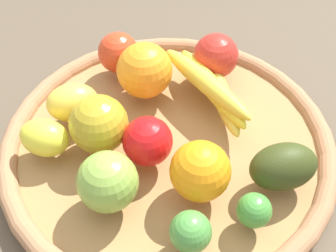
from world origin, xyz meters
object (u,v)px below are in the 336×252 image
at_px(apple_1, 99,124).
at_px(apple_2, 216,56).
at_px(lemon_0, 72,102).
at_px(banana_bunch, 212,87).
at_px(lime_1, 254,210).
at_px(lime_0, 190,232).
at_px(avocado, 283,166).
at_px(apple_3, 148,141).
at_px(orange_0, 145,70).
at_px(apple_4, 118,53).
at_px(apple_0, 108,182).
at_px(lemon_1, 45,138).
at_px(orange_1, 200,171).

bearing_deg(apple_1, apple_2, 27.45).
bearing_deg(lemon_0, banana_bunch, -5.30).
relative_size(lime_1, banana_bunch, 0.22).
xyz_separation_m(lime_0, avocado, (0.14, 0.05, 0.01)).
relative_size(lime_1, apple_3, 0.64).
height_order(apple_2, avocado, apple_2).
bearing_deg(orange_0, apple_4, 114.40).
bearing_deg(orange_0, apple_0, -115.06).
height_order(lime_1, lemon_0, lemon_0).
distance_m(lime_0, lime_1, 0.08).
height_order(apple_0, lime_0, apple_0).
bearing_deg(apple_2, orange_0, -173.31).
height_order(lime_0, apple_1, apple_1).
relative_size(apple_0, lemon_1, 1.10).
distance_m(lemon_1, apple_3, 0.14).
xyz_separation_m(apple_0, apple_2, (0.20, 0.20, -0.00)).
bearing_deg(lemon_1, lime_0, -50.73).
height_order(orange_0, apple_2, orange_0).
height_order(apple_2, lemon_1, apple_2).
bearing_deg(apple_4, avocado, -59.66).
xyz_separation_m(lime_0, lemon_1, (-0.15, 0.18, 0.00)).
distance_m(orange_0, lemon_0, 0.12).
bearing_deg(avocado, lime_1, -141.02).
xyz_separation_m(lemon_1, apple_3, (0.13, -0.05, 0.01)).
relative_size(apple_2, lemon_0, 0.96).
distance_m(orange_1, lime_0, 0.08).
xyz_separation_m(orange_0, avocado, (0.13, -0.21, -0.01)).
xyz_separation_m(lime_0, banana_bunch, (0.10, 0.22, 0.00)).
xyz_separation_m(lime_0, apple_3, (-0.02, 0.13, 0.01)).
xyz_separation_m(apple_2, apple_1, (-0.20, -0.10, 0.00)).
distance_m(lime_0, avocado, 0.15).
bearing_deg(lime_0, lime_1, 6.98).
height_order(orange_0, lemon_1, orange_0).
xyz_separation_m(apple_1, lemon_0, (-0.03, 0.06, -0.01)).
bearing_deg(apple_3, lemon_1, 160.09).
distance_m(lemon_0, avocado, 0.30).
bearing_deg(apple_3, lime_0, -82.19).
bearing_deg(apple_0, lime_1, -24.08).
bearing_deg(apple_0, apple_2, 44.16).
bearing_deg(lime_1, apple_1, 133.57).
distance_m(orange_1, lemon_1, 0.21).
distance_m(orange_1, apple_1, 0.15).
relative_size(apple_4, avocado, 0.74).
bearing_deg(lime_1, apple_0, 155.92).
bearing_deg(apple_1, banana_bunch, 14.33).
height_order(orange_1, avocado, orange_1).
bearing_deg(orange_1, lemon_1, 147.89).
height_order(apple_2, lime_1, apple_2).
xyz_separation_m(apple_2, lemon_0, (-0.23, -0.04, -0.01)).
height_order(apple_2, apple_3, apple_2).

